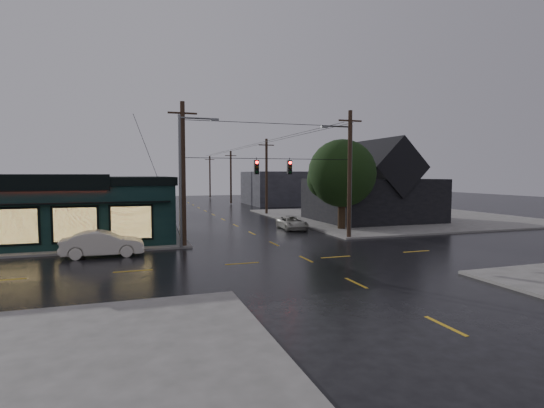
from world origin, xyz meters
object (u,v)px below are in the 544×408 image
object	(u,v)px
utility_pole_nw	(184,248)
suv_silver	(292,223)
utility_pole_ne	(349,239)
sedan_cream	(103,244)
corner_tree	(342,173)

from	to	relation	value
utility_pole_nw	suv_silver	xyz separation A→B (m)	(10.77, 6.79, 0.62)
utility_pole_ne	suv_silver	world-z (taller)	utility_pole_ne
utility_pole_ne	sedan_cream	size ratio (longest dim) A/B	2.06
corner_tree	utility_pole_ne	world-z (taller)	corner_tree
corner_tree	sedan_cream	xyz separation A→B (m)	(-20.19, -6.65, -4.41)
utility_pole_nw	sedan_cream	size ratio (longest dim) A/B	2.06
suv_silver	sedan_cream	bearing A→B (deg)	-149.56
corner_tree	utility_pole_nw	size ratio (longest dim) A/B	0.81
suv_silver	utility_pole_ne	bearing A→B (deg)	-69.37
sedan_cream	suv_silver	distance (m)	18.12
utility_pole_ne	suv_silver	bearing A→B (deg)	108.14
utility_pole_nw	utility_pole_ne	size ratio (longest dim) A/B	1.00
sedan_cream	suv_silver	bearing A→B (deg)	-61.81
utility_pole_ne	utility_pole_nw	bearing A→B (deg)	180.00
sedan_cream	suv_silver	size ratio (longest dim) A/B	1.10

